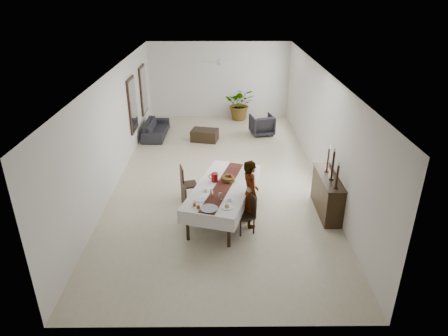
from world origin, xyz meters
The scene contains 85 objects.
floor centered at (0.00, 0.00, 0.00)m, with size 6.00×12.00×0.00m, color beige.
ceiling centered at (0.00, 0.00, 3.20)m, with size 6.00×12.00×0.02m, color white.
wall_back centered at (0.00, 6.00, 1.60)m, with size 6.00×0.02×3.20m, color white.
wall_front centered at (0.00, -6.00, 1.60)m, with size 6.00×0.02×3.20m, color white.
wall_left centered at (-3.00, 0.00, 1.60)m, with size 0.02×12.00×3.20m, color white.
wall_right centered at (3.00, 0.00, 1.60)m, with size 0.02×12.00×3.20m, color white.
dining_table_top centered at (0.13, -2.33, 0.81)m, with size 1.11×2.67×0.06m, color black.
table_leg_fl centered at (-0.70, -3.41, 0.39)m, with size 0.08×0.08×0.78m, color black.
table_leg_fr centered at (0.24, -3.69, 0.39)m, with size 0.08×0.08×0.78m, color black.
table_leg_bl centered at (0.01, -0.98, 0.39)m, with size 0.08×0.08×0.78m, color black.
table_leg_br centered at (0.95, -1.25, 0.39)m, with size 0.08×0.08×0.78m, color black.
tablecloth_top centered at (0.13, -2.33, 0.84)m, with size 1.31×2.87×0.01m, color white.
tablecloth_drape_left centered at (-0.50, -2.15, 0.68)m, with size 0.01×2.87×0.33m, color silver.
tablecloth_drape_right centered at (0.75, -2.52, 0.68)m, with size 0.01×2.87×0.33m, color white.
tablecloth_drape_near centered at (-0.27, -3.71, 0.68)m, with size 1.31×0.01×0.33m, color white.
tablecloth_drape_far centered at (0.52, -0.96, 0.68)m, with size 1.31×0.01×0.33m, color silver.
table_runner centered at (0.13, -2.33, 0.85)m, with size 0.39×2.78×0.00m, color #5E261A.
red_pitcher centered at (-0.09, -2.10, 0.96)m, with size 0.17×0.17×0.22m, color maroon.
pitcher_handle centered at (-0.18, -2.07, 0.96)m, with size 0.13×0.13×0.02m, color maroon.
wine_glass_near centered at (0.05, -3.07, 0.94)m, with size 0.08×0.08×0.19m, color white.
wine_glass_mid centered at (-0.15, -2.89, 0.94)m, with size 0.08×0.08×0.19m, color white.
teacup_right centered at (0.26, -3.07, 0.88)m, with size 0.10×0.10×0.07m, color white.
saucer_right centered at (0.26, -3.07, 0.85)m, with size 0.17×0.17×0.01m, color white.
teacup_left centered at (-0.30, -2.62, 0.88)m, with size 0.10×0.10×0.07m, color white.
saucer_left centered at (-0.30, -2.62, 0.85)m, with size 0.17×0.17×0.01m, color white.
plate_near_right centered at (0.20, -3.40, 0.85)m, with size 0.27×0.27×0.02m, color silver.
bread_near_right centered at (0.20, -3.40, 0.88)m, with size 0.10×0.10×0.10m, color tan.
plate_near_left centered at (-0.43, -3.04, 0.85)m, with size 0.27×0.27×0.02m, color silver.
plate_far_left centered at (-0.04, -1.65, 0.85)m, with size 0.27×0.27×0.02m, color white.
serving_tray centered at (-0.20, -3.46, 0.86)m, with size 0.40×0.40×0.02m, color #3E3F43.
jam_jar_a centered at (-0.44, -3.42, 0.89)m, with size 0.07×0.07×0.08m, color brown.
jam_jar_b centered at (-0.53, -3.32, 0.89)m, with size 0.07×0.07×0.08m, color brown.
fruit_basket centered at (0.26, -2.08, 0.90)m, with size 0.33×0.33×0.11m, color brown.
fruit_red centered at (0.30, -2.07, 0.98)m, with size 0.10×0.10×0.10m, color maroon.
fruit_green centered at (0.22, -2.04, 0.98)m, with size 0.09×0.09×0.09m, color olive.
chair_right_near_seat centered at (0.63, -3.07, 0.43)m, with size 0.41×0.41×0.05m, color black.
chair_right_near_leg_fl centered at (0.84, -3.18, 0.20)m, with size 0.04×0.04×0.41m, color black.
chair_right_near_leg_fr centered at (0.73, -2.86, 0.20)m, with size 0.04×0.04×0.41m, color black.
chair_right_near_leg_bl centered at (0.52, -3.28, 0.20)m, with size 0.04×0.04×0.41m, color black.
chair_right_near_leg_br centered at (0.41, -2.97, 0.20)m, with size 0.04×0.04×0.41m, color black.
chair_right_near_back centered at (0.81, -3.01, 0.71)m, with size 0.41×0.04×0.52m, color black.
chair_right_far_seat centered at (0.64, -1.57, 0.49)m, with size 0.47×0.47×0.05m, color black.
chair_right_far_leg_fl centered at (0.81, -1.79, 0.23)m, with size 0.05×0.05×0.46m, color black.
chair_right_far_leg_fr centered at (0.86, -1.41, 0.23)m, with size 0.05×0.05×0.46m, color black.
chair_right_far_leg_bl centered at (0.43, -1.74, 0.23)m, with size 0.05×0.05×0.46m, color black.
chair_right_far_leg_br centered at (0.48, -1.36, 0.23)m, with size 0.05×0.05×0.46m, color black.
chair_right_far_back centered at (0.86, -1.60, 0.81)m, with size 0.47×0.04×0.60m, color black.
chair_left_near_seat centered at (-0.64, -2.59, 0.45)m, with size 0.43×0.43×0.05m, color black.
chair_left_near_leg_fl centered at (-0.87, -2.49, 0.21)m, with size 0.04×0.04×0.42m, color black.
chair_left_near_leg_fr centered at (-0.75, -2.82, 0.21)m, with size 0.04×0.04×0.42m, color black.
chair_left_near_leg_bl centered at (-0.54, -2.37, 0.21)m, with size 0.04×0.04×0.42m, color black.
chair_left_near_leg_br centered at (-0.42, -2.70, 0.21)m, with size 0.04×0.04×0.42m, color black.
chair_left_near_back centered at (-0.83, -2.66, 0.74)m, with size 0.43×0.04×0.54m, color black.
chair_left_far_seat centered at (-0.80, -1.47, 0.43)m, with size 0.41×0.41×0.05m, color black.
chair_left_far_leg_fl centered at (-1.01, -1.35, 0.20)m, with size 0.04×0.04×0.41m, color black.
chair_left_far_leg_fr centered at (-0.92, -1.68, 0.20)m, with size 0.04×0.04×0.41m, color black.
chair_left_far_leg_bl centered at (-0.68, -1.26, 0.20)m, with size 0.04×0.04×0.41m, color black.
chair_left_far_leg_br centered at (-0.59, -1.59, 0.20)m, with size 0.04×0.04×0.41m, color black.
chair_left_far_back centered at (-0.98, -1.52, 0.71)m, with size 0.41×0.04×0.52m, color black.
woman centered at (0.76, -2.77, 0.85)m, with size 0.62×0.41×1.71m, color gray.
sideboard_body centered at (2.78, -2.19, 0.49)m, with size 0.44×1.64×0.98m, color black.
sideboard_top centered at (2.78, -2.19, 1.00)m, with size 0.48×1.71×0.03m, color black.
candlestick_near_base centered at (2.78, -2.79, 1.03)m, with size 0.11×0.11×0.03m, color black.
candlestick_near_shaft centered at (2.78, -2.79, 1.32)m, with size 0.05×0.05×0.55m, color black.
candlestick_near_candle centered at (2.78, -2.79, 1.64)m, with size 0.04×0.04×0.09m, color beige.
candlestick_mid_base centered at (2.78, -2.36, 1.03)m, with size 0.11×0.11×0.03m, color black.
candlestick_mid_shaft centered at (2.78, -2.36, 1.40)m, with size 0.05×0.05×0.71m, color black.
candlestick_mid_candle centered at (2.78, -2.36, 1.80)m, with size 0.04×0.04×0.09m, color beige.
candlestick_far_base centered at (2.78, -1.92, 1.03)m, with size 0.11×0.11×0.03m, color black.
candlestick_far_shaft centered at (2.78, -1.92, 1.35)m, with size 0.05×0.05×0.60m, color black.
candlestick_far_candle centered at (2.78, -1.92, 1.69)m, with size 0.04×0.04×0.09m, color beige.
sofa centered at (-2.44, 3.49, 0.29)m, with size 2.00×0.78×0.58m, color #262429.
armchair centered at (1.66, 3.60, 0.39)m, with size 0.83×0.86×0.78m, color #2B282E.
coffee_table centered at (-0.54, 2.95, 0.21)m, with size 0.96×0.64×0.43m, color black.
potted_plant centered at (0.91, 5.51, 0.69)m, with size 1.24×1.07×1.38m, color #376327.
mirror_frame_near centered at (-2.96, 2.20, 1.60)m, with size 0.06×1.05×1.85m, color black.
mirror_glass_near centered at (-2.92, 2.20, 1.60)m, with size 0.01×0.90×1.70m, color white.
mirror_frame_far centered at (-2.96, 4.30, 1.60)m, with size 0.06×1.05×1.85m, color black.
mirror_glass_far centered at (-2.92, 4.30, 1.60)m, with size 0.01×0.90×1.70m, color silver.
fan_rod centered at (0.00, 3.00, 3.10)m, with size 0.04×0.04×0.20m, color white.
fan_hub centered at (0.00, 3.00, 2.90)m, with size 0.16×0.16×0.08m, color silver.
fan_blade_n centered at (0.00, 3.35, 2.90)m, with size 0.10×0.55×0.01m, color white.
fan_blade_s centered at (0.00, 2.65, 2.90)m, with size 0.10×0.55×0.01m, color silver.
fan_blade_e centered at (0.35, 3.00, 2.90)m, with size 0.55×0.10×0.01m, color white.
fan_blade_w centered at (-0.35, 3.00, 2.90)m, with size 0.55×0.10×0.01m, color silver.
Camera 1 is at (0.08, -11.10, 5.43)m, focal length 32.00 mm.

